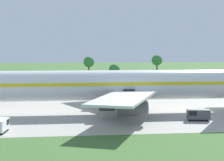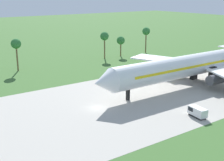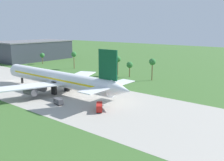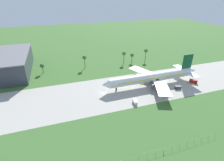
{
  "view_description": "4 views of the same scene",
  "coord_description": "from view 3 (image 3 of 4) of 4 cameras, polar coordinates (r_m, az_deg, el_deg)",
  "views": [
    {
      "loc": [
        26.26,
        -86.92,
        14.31
      ],
      "look_at": [
        36.83,
        0.43,
        7.15
      ],
      "focal_mm": 65.0,
      "sensor_mm": 36.0,
      "label": 1
    },
    {
      "loc": [
        -38.43,
        -60.62,
        27.46
      ],
      "look_at": [
        4.85,
        0.43,
        6.15
      ],
      "focal_mm": 50.0,
      "sensor_mm": 36.0,
      "label": 2
    },
    {
      "loc": [
        123.58,
        -67.75,
        28.39
      ],
      "look_at": [
        68.81,
        0.43,
        9.39
      ],
      "focal_mm": 40.0,
      "sensor_mm": 36.0,
      "label": 3
    },
    {
      "loc": [
        -26.3,
        -98.6,
        61.59
      ],
      "look_at": [
        8.4,
        5.0,
        6.0
      ],
      "focal_mm": 28.0,
      "sensor_mm": 36.0,
      "label": 4
    }
  ],
  "objects": [
    {
      "name": "palm_tree_row",
      "position": [
        157.34,
        -3.25,
        4.94
      ],
      "size": [
        100.3,
        3.6,
        11.82
      ],
      "color": "brown",
      "rests_on": "ground_plane"
    },
    {
      "name": "taxiway_strip",
      "position": [
        143.76,
        -22.03,
        -0.03
      ],
      "size": [
        320.0,
        44.0,
        0.02
      ],
      "color": "#A8A399",
      "rests_on": "ground_plane"
    },
    {
      "name": "ground_plane",
      "position": [
        143.76,
        -22.03,
        -0.04
      ],
      "size": [
        600.0,
        600.0,
        0.0
      ],
      "primitive_type": "plane",
      "color": "#3D662D"
    },
    {
      "name": "jet_airliner",
      "position": [
        111.22,
        -12.24,
        0.42
      ],
      "size": [
        77.23,
        52.32,
        20.38
      ],
      "color": "white",
      "rests_on": "ground_plane"
    },
    {
      "name": "baggage_tug",
      "position": [
        85.65,
        -2.91,
        -6.14
      ],
      "size": [
        5.21,
        5.58,
        2.57
      ],
      "color": "black",
      "rests_on": "ground_plane"
    },
    {
      "name": "terminal_building",
      "position": [
        229.29,
        -17.72,
        6.62
      ],
      "size": [
        36.72,
        61.2,
        16.25
      ],
      "color": "#333842",
      "rests_on": "ground_plane"
    },
    {
      "name": "catering_van",
      "position": [
        95.02,
        -12.22,
        -4.64
      ],
      "size": [
        4.72,
        2.82,
        2.24
      ],
      "color": "black",
      "rests_on": "ground_plane"
    }
  ]
}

